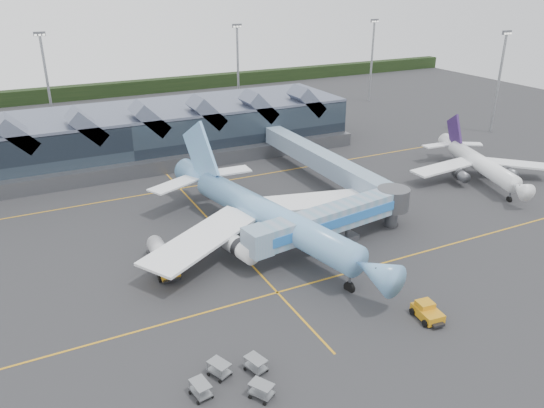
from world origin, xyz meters
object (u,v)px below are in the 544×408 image
regional_jet (479,163)px  fuel_truck (162,256)px  pushback_tug (427,312)px  jet_bridge (342,216)px  main_airliner (264,213)px

regional_jet → fuel_truck: (-58.50, -5.57, -1.39)m
regional_jet → pushback_tug: (-36.63, -28.18, -2.27)m
jet_bridge → fuel_truck: size_ratio=3.04×
pushback_tug → jet_bridge: bearing=91.4°
main_airliner → jet_bridge: 10.35m
jet_bridge → main_airliner: bearing=141.9°
main_airliner → jet_bridge: size_ratio=1.61×
main_airliner → regional_jet: bearing=-5.8°
fuel_truck → pushback_tug: fuel_truck is taller
pushback_tug → fuel_truck: bearing=140.2°
regional_jet → jet_bridge: size_ratio=1.02×
main_airliner → pushback_tug: bearing=-84.1°
regional_jet → jet_bridge: (-35.12, -9.72, 0.93)m
regional_jet → jet_bridge: bearing=-146.6°
main_airliner → fuel_truck: (-14.42, -1.03, -2.43)m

